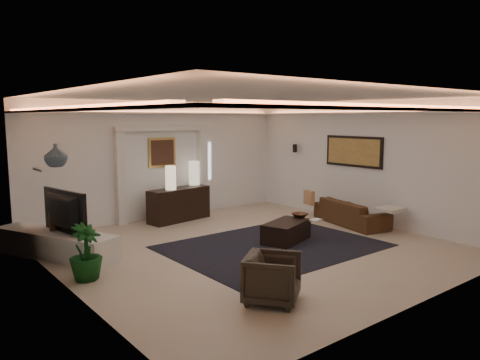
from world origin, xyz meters
TOP-DOWN VIEW (x-y plane):
  - floor at (0.00, 0.00)m, footprint 7.00×7.00m
  - ceiling at (0.00, 0.00)m, footprint 7.00×7.00m
  - wall_back at (0.00, 3.50)m, footprint 7.00×0.00m
  - wall_front at (0.00, -3.50)m, footprint 7.00×0.00m
  - wall_left at (-3.50, 0.00)m, footprint 0.00×7.00m
  - wall_right at (3.50, 0.00)m, footprint 0.00×7.00m
  - cove_soffit at (0.00, 0.00)m, footprint 7.00×7.00m
  - daylight_slit at (1.35, 3.48)m, footprint 0.25×0.03m
  - area_rug at (0.40, -0.20)m, footprint 4.00×3.00m
  - pilaster_left at (-1.15, 3.40)m, footprint 0.22×0.20m
  - pilaster_right at (1.15, 3.40)m, footprint 0.22×0.20m
  - alcove_header at (0.00, 3.40)m, footprint 2.52×0.20m
  - painting_frame at (0.00, 3.47)m, footprint 0.74×0.04m
  - painting_canvas at (0.00, 3.44)m, footprint 0.62×0.02m
  - art_panel_frame at (3.47, 0.30)m, footprint 0.04×1.64m
  - art_panel_gold at (3.44, 0.30)m, footprint 0.02×1.50m
  - wall_sconce at (3.38, 2.20)m, footprint 0.12×0.12m
  - wall_niche at (-3.44, 1.40)m, footprint 0.10×0.55m
  - console at (0.14, 2.93)m, footprint 1.67×0.75m
  - lamp_left at (-0.11, 2.87)m, footprint 0.29×0.29m
  - lamp_right at (0.75, 3.18)m, footprint 0.32×0.32m
  - media_ledge at (-3.15, 1.80)m, footprint 1.64×2.58m
  - tv at (-3.15, 1.57)m, footprint 1.36×0.43m
  - figurine at (-3.15, 1.89)m, footprint 0.14×0.14m
  - ginger_jar at (-3.15, 1.49)m, footprint 0.40×0.40m
  - plant at (-3.15, 0.23)m, footprint 0.67×0.67m
  - sofa at (3.11, 0.04)m, footprint 2.08×1.18m
  - throw_blanket at (3.04, -1.05)m, footprint 0.59×0.49m
  - throw_pillow at (2.73, 1.04)m, footprint 0.19×0.37m
  - coffee_table at (0.85, -0.10)m, footprint 1.24×0.93m
  - bowl at (1.40, 0.05)m, footprint 0.33×0.33m
  - magazine at (1.40, -0.40)m, footprint 0.27×0.22m
  - armchair at (-1.46, -2.21)m, footprint 1.01×1.02m

SIDE VIEW (x-z plane):
  - floor at x=0.00m, z-range 0.00..0.00m
  - area_rug at x=0.40m, z-range 0.00..0.01m
  - coffee_table at x=0.85m, z-range 0.00..0.41m
  - media_ledge at x=-3.15m, z-range -0.01..0.46m
  - sofa at x=3.11m, z-range 0.00..0.57m
  - armchair at x=-1.46m, z-range 0.00..0.67m
  - console at x=0.14m, z-range 0.00..0.80m
  - magazine at x=1.40m, z-range 0.41..0.44m
  - plant at x=-3.15m, z-range 0.00..0.89m
  - bowl at x=1.40m, z-range 0.41..0.49m
  - throw_blanket at x=3.04m, z-range 0.52..0.58m
  - throw_pillow at x=2.73m, z-range 0.37..0.73m
  - figurine at x=-3.15m, z-range 0.47..0.81m
  - tv at x=-3.15m, z-range 0.45..1.23m
  - lamp_left at x=-0.11m, z-range 0.81..1.37m
  - lamp_right at x=0.75m, z-range 0.79..1.39m
  - pilaster_left at x=-1.15m, z-range 0.00..2.20m
  - pilaster_right at x=1.15m, z-range 0.00..2.20m
  - daylight_slit at x=1.35m, z-range 0.85..1.85m
  - wall_back at x=0.00m, z-range -2.05..4.95m
  - wall_front at x=0.00m, z-range -2.05..4.95m
  - wall_left at x=-3.50m, z-range -2.05..4.95m
  - wall_right at x=3.50m, z-range -2.05..4.95m
  - painting_frame at x=0.00m, z-range 1.28..2.02m
  - painting_canvas at x=0.00m, z-range 1.34..1.96m
  - wall_niche at x=-3.44m, z-range 1.63..1.67m
  - wall_sconce at x=3.38m, z-range 1.57..1.79m
  - art_panel_gold at x=3.44m, z-range 1.39..2.01m
  - art_panel_frame at x=3.47m, z-range 1.33..2.07m
  - ginger_jar at x=-3.15m, z-range 1.67..2.07m
  - alcove_header at x=0.00m, z-range 2.19..2.31m
  - cove_soffit at x=0.00m, z-range 2.60..2.64m
  - ceiling at x=0.00m, z-range 2.90..2.90m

